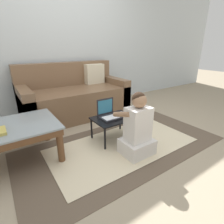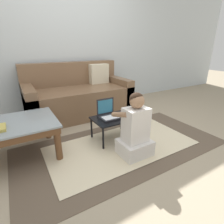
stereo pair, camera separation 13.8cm
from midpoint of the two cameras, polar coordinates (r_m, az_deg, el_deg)
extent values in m
plane|color=gray|center=(2.30, 3.63, -9.33)|extent=(16.00, 16.00, 0.00)
cube|color=silver|center=(3.53, -12.64, 21.85)|extent=(9.00, 0.06, 2.50)
cube|color=brown|center=(2.19, 5.16, -10.91)|extent=(2.45, 1.23, 0.01)
cube|color=beige|center=(2.19, 5.17, -10.80)|extent=(1.77, 0.88, 0.00)
cube|color=brown|center=(3.14, -9.43, 3.51)|extent=(1.75, 0.90, 0.48)
cube|color=brown|center=(3.37, -12.13, 12.24)|extent=(1.75, 0.20, 0.41)
cube|color=brown|center=(2.95, -23.97, 1.99)|extent=(0.16, 0.90, 0.59)
cube|color=brown|center=(3.47, 2.84, 6.40)|extent=(0.16, 0.90, 0.59)
cube|color=beige|center=(3.41, -3.10, 12.35)|extent=(0.36, 0.14, 0.36)
cube|color=gray|center=(2.05, -28.45, -3.50)|extent=(0.89, 0.67, 0.02)
cube|color=brown|center=(2.07, -28.24, -4.61)|extent=(0.85, 0.64, 0.07)
cylinder|color=brown|center=(1.93, -15.24, -9.91)|extent=(0.07, 0.07, 0.39)
cylinder|color=brown|center=(2.42, -18.93, -3.81)|extent=(0.07, 0.07, 0.39)
cube|color=black|center=(2.22, 2.19, -2.11)|extent=(0.52, 0.38, 0.02)
cylinder|color=black|center=(2.05, -0.93, -8.79)|extent=(0.02, 0.02, 0.28)
cylinder|color=black|center=(2.29, 9.35, -5.76)|extent=(0.02, 0.02, 0.28)
cylinder|color=black|center=(2.31, -4.99, -5.28)|extent=(0.02, 0.02, 0.28)
cylinder|color=black|center=(2.53, 4.61, -2.93)|extent=(0.02, 0.02, 0.28)
cube|color=#232328|center=(2.20, 0.99, -1.82)|extent=(0.24, 0.22, 0.02)
cube|color=silver|center=(2.18, 1.27, -1.71)|extent=(0.20, 0.13, 0.00)
cube|color=#232328|center=(2.25, -0.44, 1.84)|extent=(0.24, 0.01, 0.21)
cube|color=teal|center=(2.24, -0.39, 1.81)|extent=(0.21, 0.00, 0.17)
ellipsoid|color=silver|center=(2.30, 5.28, -0.57)|extent=(0.06, 0.11, 0.04)
cube|color=silver|center=(2.02, 9.35, -11.36)|extent=(0.34, 0.29, 0.18)
cube|color=silver|center=(1.89, 9.84, -4.21)|extent=(0.26, 0.19, 0.38)
sphere|color=#9E7556|center=(1.79, 10.35, 3.50)|extent=(0.15, 0.15, 0.15)
sphere|color=black|center=(1.80, 10.19, 4.00)|extent=(0.15, 0.15, 0.15)
cylinder|color=#9E7556|center=(1.87, 4.65, -0.85)|extent=(0.06, 0.28, 0.14)
cylinder|color=#9E7556|center=(2.01, 10.27, 0.43)|extent=(0.06, 0.28, 0.14)
camera|label=1|loc=(0.07, -88.23, 0.67)|focal=28.00mm
camera|label=2|loc=(0.07, 91.77, -0.67)|focal=28.00mm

